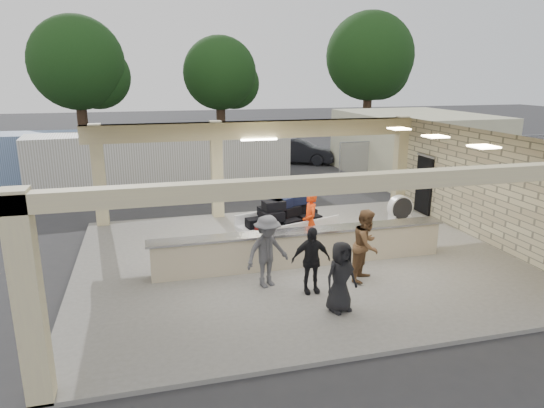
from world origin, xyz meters
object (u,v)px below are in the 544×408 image
object	(u,v)px
baggage_counter	(302,247)
passenger_b	(311,260)
luggage_cart	(285,220)
passenger_d	(341,277)
car_white_a	(379,156)
container_white	(164,159)
car_white_b	(417,150)
passenger_c	(267,251)
passenger_a	(366,245)
drum_fan	(400,208)
car_dark	(297,151)
baggage_handler	(310,222)

from	to	relation	value
baggage_counter	passenger_b	distance (m)	1.75
baggage_counter	luggage_cart	distance (m)	1.46
passenger_b	passenger_d	bearing A→B (deg)	-71.80
car_white_a	container_white	world-z (taller)	container_white
baggage_counter	car_white_b	distance (m)	18.35
passenger_c	passenger_a	bearing A→B (deg)	-25.84
luggage_cart	passenger_d	size ratio (longest dim) A/B	1.90
passenger_a	car_white_a	world-z (taller)	passenger_a
drum_fan	passenger_d	xyz separation A→B (m)	(-4.54, -5.56, 0.28)
car_dark	baggage_counter	bearing A→B (deg)	-171.32
car_white_a	container_white	size ratio (longest dim) A/B	0.38
baggage_handler	passenger_b	bearing A→B (deg)	-13.40
passenger_b	passenger_d	distance (m)	1.09
luggage_cart	passenger_c	size ratio (longest dim) A/B	1.68
baggage_counter	drum_fan	distance (m)	5.32
car_white_a	passenger_c	bearing A→B (deg)	137.86
drum_fan	container_white	world-z (taller)	container_white
luggage_cart	car_dark	xyz separation A→B (m)	(4.85, 13.95, -0.24)
passenger_a	passenger_c	world-z (taller)	passenger_a
passenger_c	car_white_a	size ratio (longest dim) A/B	0.40
luggage_cart	passenger_b	distance (m)	3.11
luggage_cart	passenger_b	bearing A→B (deg)	-113.04
drum_fan	car_dark	distance (m)	12.53
baggage_counter	drum_fan	bearing A→B (deg)	32.04
drum_fan	passenger_c	xyz separation A→B (m)	(-5.76, -3.92, 0.38)
baggage_handler	car_dark	bearing A→B (deg)	168.78
passenger_d	passenger_c	bearing A→B (deg)	111.14
drum_fan	passenger_b	xyz separation A→B (m)	(-4.86, -4.52, 0.29)
passenger_c	car_white_b	bearing A→B (deg)	28.79
drum_fan	container_white	bearing A→B (deg)	127.90
passenger_b	car_white_a	bearing A→B (deg)	59.40
baggage_counter	car_white_a	distance (m)	15.80
drum_fan	passenger_d	world-z (taller)	passenger_d
baggage_counter	baggage_handler	xyz separation A→B (m)	(0.49, 0.80, 0.43)
baggage_handler	car_white_a	size ratio (longest dim) A/B	0.41
passenger_c	container_white	xyz separation A→B (m)	(-1.87, 12.30, 0.28)
baggage_handler	car_white_b	bearing A→B (deg)	144.38
passenger_d	drum_fan	bearing A→B (deg)	35.22
passenger_c	container_white	world-z (taller)	container_white
baggage_handler	passenger_d	xyz separation A→B (m)	(-0.52, -3.54, -0.13)
baggage_handler	container_white	size ratio (longest dim) A/B	0.16
luggage_cart	baggage_handler	bearing A→B (deg)	-64.85
passenger_b	car_white_b	size ratio (longest dim) A/B	0.36
baggage_handler	container_white	distance (m)	11.01
passenger_d	container_white	bearing A→B (deg)	86.96
baggage_counter	passenger_c	world-z (taller)	passenger_c
passenger_c	car_white_b	distance (m)	20.00
baggage_counter	luggage_cart	bearing A→B (deg)	93.18
baggage_handler	passenger_d	bearing A→B (deg)	-3.23
luggage_cart	container_white	bearing A→B (deg)	89.13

